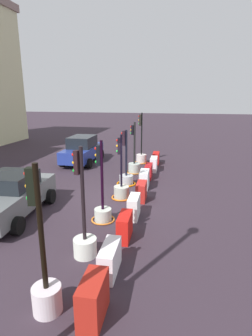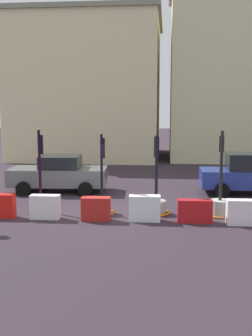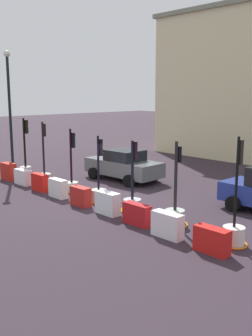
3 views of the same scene
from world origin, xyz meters
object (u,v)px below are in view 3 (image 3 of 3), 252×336
(traffic_light_0, at_px, (26,165))
(car_grey_saloon, at_px, (124,165))
(construction_barrier_8, at_px, (212,240))
(construction_barrier_4, at_px, (81,196))
(construction_barrier_5, at_px, (108,203))
(construction_barrier_6, at_px, (137,214))
(construction_barrier_0, at_px, (9,171))
(street_lamp_post, at_px, (9,102))
(traffic_light_5, at_px, (175,213))
(construction_barrier_2, at_px, (40,182))
(construction_barrier_1, at_px, (23,177))
(traffic_light_1, at_px, (44,173))
(traffic_light_4, at_px, (132,200))
(traffic_light_6, at_px, (234,230))
(traffic_light_2, at_px, (72,181))
(construction_barrier_3, at_px, (58,188))
(construction_barrier_7, at_px, (167,225))
(traffic_light_3, at_px, (99,192))

(traffic_light_0, height_order, car_grey_saloon, traffic_light_0)
(traffic_light_0, relative_size, construction_barrier_8, 2.99)
(construction_barrier_4, bearing_deg, traffic_light_0, 170.96)
(traffic_light_0, relative_size, construction_barrier_5, 3.07)
(construction_barrier_5, xyz_separation_m, construction_barrier_6, (1.66, -0.02, -0.05))
(traffic_light_0, relative_size, construction_barrier_0, 3.27)
(construction_barrier_4, relative_size, street_lamp_post, 0.14)
(traffic_light_5, height_order, construction_barrier_5, traffic_light_5)
(construction_barrier_0, bearing_deg, construction_barrier_6, 0.29)
(construction_barrier_2, distance_m, street_lamp_post, 6.15)
(construction_barrier_1, xyz_separation_m, construction_barrier_6, (8.42, 0.00, -0.00))
(traffic_light_1, bearing_deg, traffic_light_4, 0.94)
(traffic_light_6, distance_m, construction_barrier_5, 5.12)
(car_grey_saloon, bearing_deg, construction_barrier_4, -61.65)
(construction_barrier_2, distance_m, car_grey_saloon, 4.67)
(traffic_light_2, distance_m, construction_barrier_8, 8.92)
(construction_barrier_6, bearing_deg, construction_barrier_3, -179.46)
(construction_barrier_3, height_order, construction_barrier_6, construction_barrier_3)
(construction_barrier_7, bearing_deg, street_lamp_post, 175.14)
(traffic_light_4, xyz_separation_m, construction_barrier_4, (-1.99, -1.08, -0.03))
(construction_barrier_0, distance_m, car_grey_saloon, 6.19)
(traffic_light_1, relative_size, car_grey_saloon, 0.72)
(traffic_light_2, xyz_separation_m, construction_barrier_7, (7.12, -1.16, -0.10))
(construction_barrier_0, bearing_deg, car_grey_saloon, 47.90)
(traffic_light_1, xyz_separation_m, car_grey_saloon, (2.03, 3.64, 0.23))
(traffic_light_1, height_order, construction_barrier_5, traffic_light_1)
(construction_barrier_5, height_order, construction_barrier_8, construction_barrier_5)
(construction_barrier_7, relative_size, street_lamp_post, 0.16)
(construction_barrier_2, relative_size, construction_barrier_6, 0.88)
(car_grey_saloon, bearing_deg, construction_barrier_6, -38.06)
(traffic_light_6, height_order, construction_barrier_6, traffic_light_6)
(construction_barrier_6, relative_size, street_lamp_post, 0.17)
(traffic_light_4, relative_size, traffic_light_5, 0.94)
(construction_barrier_2, distance_m, construction_barrier_7, 8.23)
(construction_barrier_5, height_order, car_grey_saloon, car_grey_saloon)
(traffic_light_6, bearing_deg, construction_barrier_4, -171.72)
(traffic_light_0, relative_size, construction_barrier_6, 2.84)
(construction_barrier_1, relative_size, construction_barrier_2, 1.12)
(traffic_light_5, xyz_separation_m, construction_barrier_4, (-4.24, -1.04, -0.05))
(construction_barrier_1, height_order, car_grey_saloon, car_grey_saloon)
(traffic_light_0, bearing_deg, construction_barrier_0, -89.86)
(traffic_light_0, height_order, construction_barrier_8, traffic_light_0)
(construction_barrier_0, bearing_deg, traffic_light_4, 6.94)
(traffic_light_3, distance_m, construction_barrier_7, 4.90)
(construction_barrier_1, xyz_separation_m, construction_barrier_3, (3.36, -0.05, 0.03))
(traffic_light_4, height_order, construction_barrier_8, traffic_light_4)
(construction_barrier_2, distance_m, construction_barrier_3, 1.60)
(traffic_light_0, relative_size, traffic_light_5, 1.09)
(traffic_light_0, distance_m, construction_barrier_5, 8.33)
(construction_barrier_7, bearing_deg, traffic_light_2, 170.77)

